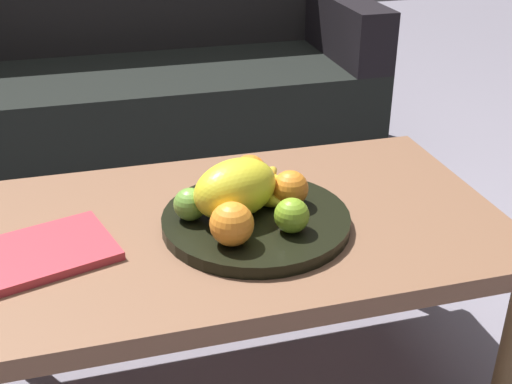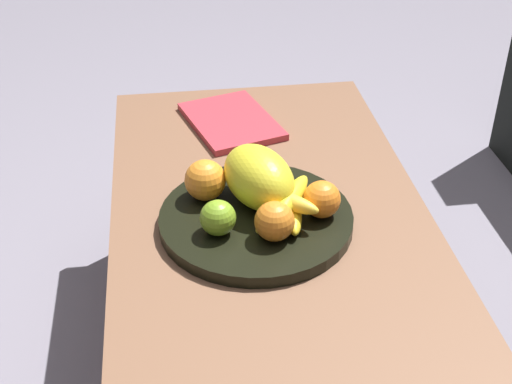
% 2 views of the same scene
% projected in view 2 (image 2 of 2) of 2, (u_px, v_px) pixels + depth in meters
% --- Properties ---
extents(ground_plane, '(8.00, 8.00, 0.00)m').
position_uv_depth(ground_plane, '(267.00, 366.00, 1.64)').
color(ground_plane, gray).
extents(coffee_table, '(1.09, 0.62, 0.45)m').
position_uv_depth(coffee_table, '(269.00, 229.00, 1.42)').
color(coffee_table, brown).
rests_on(coffee_table, ground_plane).
extents(fruit_bowl, '(0.37, 0.37, 0.03)m').
position_uv_depth(fruit_bowl, '(256.00, 219.00, 1.34)').
color(fruit_bowl, black).
rests_on(fruit_bowl, coffee_table).
extents(melon_large_front, '(0.21, 0.17, 0.11)m').
position_uv_depth(melon_large_front, '(259.00, 177.00, 1.34)').
color(melon_large_front, yellow).
rests_on(melon_large_front, fruit_bowl).
extents(orange_front, '(0.08, 0.08, 0.08)m').
position_uv_depth(orange_front, '(205.00, 180.00, 1.36)').
color(orange_front, orange).
rests_on(orange_front, fruit_bowl).
extents(orange_left, '(0.07, 0.07, 0.07)m').
position_uv_depth(orange_left, '(322.00, 199.00, 1.31)').
color(orange_left, orange).
rests_on(orange_left, fruit_bowl).
extents(orange_right, '(0.07, 0.07, 0.07)m').
position_uv_depth(orange_right, '(275.00, 221.00, 1.26)').
color(orange_right, orange).
rests_on(orange_right, fruit_bowl).
extents(apple_front, '(0.06, 0.06, 0.06)m').
position_uv_depth(apple_front, '(257.00, 164.00, 1.42)').
color(apple_front, '#6BA03B').
rests_on(apple_front, fruit_bowl).
extents(apple_left, '(0.07, 0.07, 0.07)m').
position_uv_depth(apple_left, '(218.00, 218.00, 1.27)').
color(apple_left, '#7AA726').
rests_on(apple_left, fruit_bowl).
extents(banana_bunch, '(0.15, 0.15, 0.06)m').
position_uv_depth(banana_bunch, '(286.00, 205.00, 1.31)').
color(banana_bunch, yellow).
rests_on(banana_bunch, fruit_bowl).
extents(magazine, '(0.29, 0.24, 0.02)m').
position_uv_depth(magazine, '(231.00, 121.00, 1.68)').
color(magazine, '#BD3440').
rests_on(magazine, coffee_table).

